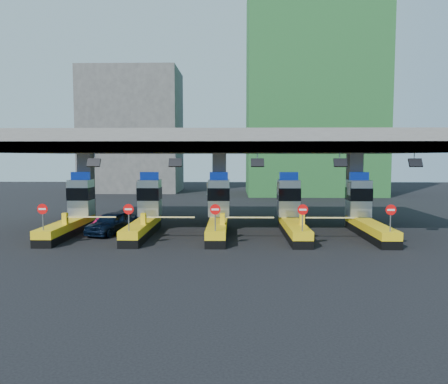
{
  "coord_description": "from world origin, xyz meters",
  "views": [
    {
      "loc": [
        1.02,
        -29.43,
        5.3
      ],
      "look_at": [
        0.41,
        0.0,
        2.87
      ],
      "focal_mm": 35.0,
      "sensor_mm": 36.0,
      "label": 1
    }
  ],
  "objects": [
    {
      "name": "van",
      "position": [
        -7.25,
        -0.09,
        0.76
      ],
      "size": [
        3.11,
        4.79,
        1.52
      ],
      "primitive_type": "imported",
      "rotation": [
        0.0,
        0.0,
        -0.32
      ],
      "color": "black",
      "rests_on": "ground"
    },
    {
      "name": "red_car",
      "position": [
        -7.59,
        -0.03,
        0.59
      ],
      "size": [
        2.14,
        3.8,
        1.19
      ],
      "primitive_type": "imported",
      "rotation": [
        0.0,
        0.0,
        -0.26
      ],
      "color": "#C30F44",
      "rests_on": "ground"
    },
    {
      "name": "toll_lane_far_right",
      "position": [
        10.0,
        0.28,
        1.4
      ],
      "size": [
        4.43,
        8.0,
        4.16
      ],
      "color": "black",
      "rests_on": "ground"
    },
    {
      "name": "toll_canopy",
      "position": [
        0.0,
        2.87,
        6.13
      ],
      "size": [
        28.0,
        12.09,
        7.0
      ],
      "color": "slate",
      "rests_on": "ground"
    },
    {
      "name": "toll_lane_right",
      "position": [
        5.0,
        0.28,
        1.4
      ],
      "size": [
        4.43,
        8.0,
        4.16
      ],
      "color": "black",
      "rests_on": "ground"
    },
    {
      "name": "toll_lane_far_left",
      "position": [
        -10.0,
        0.28,
        1.4
      ],
      "size": [
        4.43,
        8.0,
        4.16
      ],
      "color": "black",
      "rests_on": "ground"
    },
    {
      "name": "toll_lane_center",
      "position": [
        0.0,
        0.28,
        1.4
      ],
      "size": [
        4.43,
        8.0,
        4.16
      ],
      "color": "black",
      "rests_on": "ground"
    },
    {
      "name": "bg_building_concrete",
      "position": [
        -14.0,
        36.0,
        9.0
      ],
      "size": [
        14.0,
        10.0,
        18.0
      ],
      "primitive_type": "cube",
      "color": "#4C4C49",
      "rests_on": "ground"
    },
    {
      "name": "ground",
      "position": [
        0.0,
        0.0,
        0.0
      ],
      "size": [
        120.0,
        120.0,
        0.0
      ],
      "primitive_type": "plane",
      "color": "black",
      "rests_on": "ground"
    },
    {
      "name": "toll_lane_left",
      "position": [
        -5.0,
        0.28,
        1.4
      ],
      "size": [
        4.43,
        8.0,
        4.16
      ],
      "color": "black",
      "rests_on": "ground"
    },
    {
      "name": "bg_building_scaffold",
      "position": [
        12.0,
        32.0,
        14.0
      ],
      "size": [
        18.0,
        12.0,
        28.0
      ],
      "primitive_type": "cube",
      "color": "#1E5926",
      "rests_on": "ground"
    }
  ]
}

